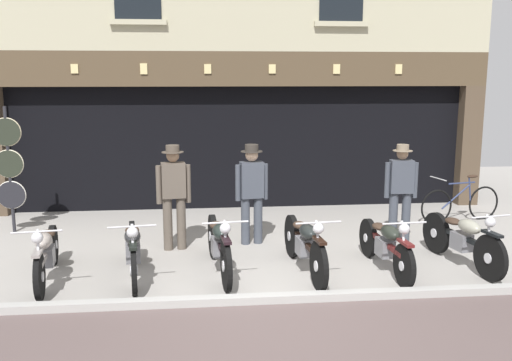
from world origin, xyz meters
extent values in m
cube|color=gray|center=(0.00, 5.00, -0.04)|extent=(22.45, 10.00, 0.08)
cube|color=#A3A19D|center=(0.00, 0.08, 0.01)|extent=(22.45, 0.16, 0.18)
cube|color=black|center=(0.00, 7.30, 1.30)|extent=(9.61, 4.00, 2.60)
cube|color=#4C3D2D|center=(5.00, 5.18, 1.30)|extent=(0.44, 0.36, 2.60)
cube|color=black|center=(0.00, 5.55, 1.43)|extent=(9.19, 0.03, 2.18)
cube|color=#4D3D2A|center=(0.00, 5.12, 2.95)|extent=(10.45, 0.24, 0.70)
cube|color=#DBC684|center=(-3.29, 4.99, 2.95)|extent=(0.14, 0.03, 0.18)
cube|color=#DBC684|center=(-1.95, 4.99, 2.95)|extent=(0.14, 0.03, 0.21)
cube|color=#DBC684|center=(-0.68, 4.99, 2.95)|extent=(0.14, 0.03, 0.19)
cube|color=#DBC684|center=(0.63, 4.99, 2.95)|extent=(0.14, 0.03, 0.18)
cube|color=#DBC684|center=(1.96, 4.99, 2.95)|extent=(0.14, 0.03, 0.20)
cube|color=#DBC684|center=(3.28, 4.99, 2.95)|extent=(0.14, 0.03, 0.20)
cube|color=#AFA98C|center=(-2.02, 4.95, 3.84)|extent=(1.10, 0.12, 0.10)
cube|color=#AFA98C|center=(2.03, 4.95, 3.84)|extent=(1.10, 0.12, 0.10)
cylinder|color=black|center=(-2.94, 0.47, 0.30)|extent=(0.14, 0.60, 0.60)
cylinder|color=silver|center=(-2.94, 0.47, 0.30)|extent=(0.12, 0.14, 0.13)
cylinder|color=black|center=(-3.11, 1.88, 0.30)|extent=(0.15, 0.61, 0.60)
cylinder|color=silver|center=(-3.11, 1.88, 0.30)|extent=(0.13, 0.14, 0.13)
cube|color=gray|center=(-3.03, 1.18, 0.42)|extent=(0.23, 1.30, 0.07)
cube|color=slate|center=(-3.03, 1.18, 0.35)|extent=(0.24, 0.34, 0.26)
ellipsoid|color=#A3978F|center=(-3.01, 1.01, 0.62)|extent=(0.27, 0.48, 0.20)
ellipsoid|color=#38281E|center=(-3.06, 1.43, 0.60)|extent=(0.23, 0.32, 0.10)
cube|color=gray|center=(-2.94, 0.47, 0.62)|extent=(0.14, 0.37, 0.04)
sphere|color=silver|center=(-2.95, 0.53, 0.80)|extent=(0.15, 0.15, 0.15)
cylinder|color=silver|center=(-2.95, 0.53, 0.88)|extent=(0.62, 0.10, 0.02)
cylinder|color=silver|center=(-2.95, 0.51, 0.59)|extent=(0.07, 0.27, 0.61)
cylinder|color=black|center=(-1.76, 0.53, 0.32)|extent=(0.15, 0.65, 0.64)
cylinder|color=silver|center=(-1.76, 0.53, 0.32)|extent=(0.12, 0.15, 0.14)
cylinder|color=black|center=(-1.92, 1.83, 0.32)|extent=(0.16, 0.65, 0.64)
cylinder|color=silver|center=(-1.92, 1.83, 0.32)|extent=(0.13, 0.15, 0.14)
cube|color=black|center=(-1.84, 1.18, 0.44)|extent=(0.22, 1.21, 0.07)
cube|color=slate|center=(-1.84, 1.18, 0.37)|extent=(0.24, 0.34, 0.26)
ellipsoid|color=#242426|center=(-1.82, 1.02, 0.64)|extent=(0.27, 0.48, 0.20)
ellipsoid|color=#38281E|center=(-1.87, 1.41, 0.62)|extent=(0.24, 0.32, 0.10)
cube|color=black|center=(-1.76, 0.53, 0.66)|extent=(0.14, 0.37, 0.04)
sphere|color=silver|center=(-1.77, 0.58, 0.82)|extent=(0.15, 0.15, 0.15)
cylinder|color=silver|center=(-1.77, 0.58, 0.90)|extent=(0.62, 0.10, 0.02)
cylinder|color=silver|center=(-1.76, 0.56, 0.61)|extent=(0.07, 0.25, 0.61)
cylinder|color=black|center=(-0.55, 0.54, 0.34)|extent=(0.14, 0.68, 0.68)
cylinder|color=silver|center=(-0.55, 0.54, 0.34)|extent=(0.11, 0.16, 0.15)
cylinder|color=black|center=(-0.69, 1.97, 0.34)|extent=(0.15, 0.68, 0.68)
cylinder|color=silver|center=(-0.69, 1.97, 0.34)|extent=(0.12, 0.16, 0.15)
cube|color=black|center=(-0.62, 1.25, 0.46)|extent=(0.20, 1.32, 0.07)
cube|color=slate|center=(-0.62, 1.25, 0.39)|extent=(0.23, 0.34, 0.26)
ellipsoid|color=black|center=(-0.61, 1.08, 0.66)|extent=(0.26, 0.48, 0.20)
ellipsoid|color=#38281E|center=(-0.65, 1.51, 0.64)|extent=(0.23, 0.32, 0.10)
cube|color=black|center=(-0.55, 0.54, 0.70)|extent=(0.13, 0.37, 0.04)
sphere|color=silver|center=(-0.56, 0.60, 0.84)|extent=(0.15, 0.15, 0.15)
cylinder|color=silver|center=(-0.56, 0.60, 0.92)|extent=(0.62, 0.08, 0.02)
cylinder|color=silver|center=(-0.56, 0.58, 0.63)|extent=(0.06, 0.24, 0.62)
cylinder|color=black|center=(0.67, 0.43, 0.33)|extent=(0.13, 0.67, 0.67)
cylinder|color=silver|center=(0.67, 0.43, 0.33)|extent=(0.11, 0.16, 0.15)
cylinder|color=black|center=(0.55, 1.87, 0.33)|extent=(0.14, 0.67, 0.67)
cylinder|color=silver|center=(0.55, 1.87, 0.33)|extent=(0.12, 0.16, 0.15)
cube|color=black|center=(0.61, 1.15, 0.45)|extent=(0.19, 1.33, 0.07)
cube|color=slate|center=(0.61, 1.15, 0.38)|extent=(0.23, 0.34, 0.26)
ellipsoid|color=black|center=(0.62, 0.97, 0.65)|extent=(0.26, 0.48, 0.20)
ellipsoid|color=#38281E|center=(0.59, 1.41, 0.63)|extent=(0.23, 0.32, 0.10)
cube|color=black|center=(0.67, 0.43, 0.69)|extent=(0.13, 0.37, 0.04)
sphere|color=silver|center=(0.67, 0.49, 0.83)|extent=(0.15, 0.15, 0.15)
cylinder|color=silver|center=(0.67, 0.49, 0.91)|extent=(0.62, 0.08, 0.02)
cylinder|color=silver|center=(0.67, 0.47, 0.62)|extent=(0.06, 0.29, 0.60)
cylinder|color=black|center=(1.84, 0.40, 0.30)|extent=(0.11, 0.61, 0.61)
cylinder|color=silver|center=(1.84, 0.40, 0.30)|extent=(0.11, 0.14, 0.13)
cylinder|color=black|center=(1.75, 1.75, 0.30)|extent=(0.12, 0.61, 0.61)
cylinder|color=silver|center=(1.75, 1.75, 0.30)|extent=(0.12, 0.14, 0.13)
cube|color=#591919|center=(1.79, 1.08, 0.42)|extent=(0.15, 1.25, 0.07)
cube|color=slate|center=(1.79, 1.08, 0.35)|extent=(0.22, 0.33, 0.26)
ellipsoid|color=#232821|center=(1.80, 0.92, 0.62)|extent=(0.25, 0.47, 0.20)
ellipsoid|color=#38281E|center=(1.78, 1.32, 0.60)|extent=(0.22, 0.31, 0.10)
cube|color=#591919|center=(1.84, 0.40, 0.63)|extent=(0.12, 0.37, 0.04)
sphere|color=silver|center=(1.83, 0.46, 0.80)|extent=(0.15, 0.15, 0.15)
cylinder|color=silver|center=(1.83, 0.46, 0.88)|extent=(0.62, 0.06, 0.02)
cylinder|color=silver|center=(1.83, 0.44, 0.59)|extent=(0.05, 0.26, 0.61)
cylinder|color=black|center=(3.11, 0.52, 0.33)|extent=(0.18, 0.66, 0.66)
cylinder|color=silver|center=(3.11, 0.52, 0.33)|extent=(0.12, 0.16, 0.15)
cylinder|color=black|center=(2.89, 1.82, 0.33)|extent=(0.19, 0.67, 0.66)
cylinder|color=silver|center=(2.89, 1.82, 0.33)|extent=(0.13, 0.16, 0.15)
cube|color=black|center=(3.00, 1.17, 0.45)|extent=(0.27, 1.21, 0.07)
cube|color=slate|center=(3.00, 1.17, 0.38)|extent=(0.25, 0.35, 0.26)
ellipsoid|color=gray|center=(3.03, 1.01, 0.65)|extent=(0.29, 0.49, 0.20)
ellipsoid|color=#38281E|center=(2.96, 1.40, 0.63)|extent=(0.25, 0.33, 0.10)
cube|color=black|center=(3.11, 0.52, 0.68)|extent=(0.16, 0.37, 0.04)
sphere|color=silver|center=(3.10, 0.58, 0.83)|extent=(0.15, 0.15, 0.15)
cylinder|color=silver|center=(3.10, 0.58, 0.91)|extent=(0.62, 0.13, 0.02)
cylinder|color=silver|center=(3.11, 0.56, 0.62)|extent=(0.08, 0.24, 0.62)
cylinder|color=brown|center=(-1.20, 2.45, 0.45)|extent=(0.15, 0.15, 0.89)
cylinder|color=brown|center=(-1.41, 2.42, 0.45)|extent=(0.15, 0.15, 0.89)
cube|color=brown|center=(-1.31, 2.43, 1.16)|extent=(0.41, 0.27, 0.57)
cube|color=silver|center=(-1.32, 2.55, 1.23)|extent=(0.14, 0.04, 0.32)
cube|color=brown|center=(-1.32, 2.56, 1.22)|extent=(0.05, 0.02, 0.30)
cylinder|color=brown|center=(-1.07, 2.46, 1.09)|extent=(0.09, 0.09, 0.62)
cylinder|color=brown|center=(-1.54, 2.40, 1.09)|extent=(0.09, 0.09, 0.62)
sphere|color=#9E7A5B|center=(-1.31, 2.43, 1.56)|extent=(0.21, 0.21, 0.21)
cylinder|color=#4C4238|center=(-1.31, 2.43, 1.62)|extent=(0.35, 0.35, 0.01)
cylinder|color=#4C4238|center=(-1.31, 2.43, 1.67)|extent=(0.22, 0.22, 0.11)
cylinder|color=#3D424C|center=(0.09, 2.65, 0.41)|extent=(0.15, 0.15, 0.82)
cylinder|color=#3D424C|center=(-0.12, 2.62, 0.41)|extent=(0.15, 0.15, 0.82)
cube|color=#3D424C|center=(-0.02, 2.63, 1.10)|extent=(0.41, 0.27, 0.61)
cube|color=silver|center=(-0.03, 2.75, 1.18)|extent=(0.14, 0.04, 0.34)
cube|color=#47234C|center=(-0.04, 2.76, 1.16)|extent=(0.05, 0.02, 0.32)
cylinder|color=#3D424C|center=(0.22, 2.67, 1.06)|extent=(0.09, 0.09, 0.61)
cylinder|color=#3D424C|center=(-0.25, 2.60, 1.06)|extent=(0.09, 0.09, 0.61)
sphere|color=beige|center=(-0.02, 2.63, 1.52)|extent=(0.21, 0.21, 0.21)
cylinder|color=#332D28|center=(-0.02, 2.63, 1.58)|extent=(0.36, 0.36, 0.01)
cylinder|color=#332D28|center=(-0.02, 2.63, 1.64)|extent=(0.22, 0.22, 0.12)
cylinder|color=#3D424C|center=(2.62, 2.46, 0.44)|extent=(0.15, 0.15, 0.89)
cylinder|color=#3D424C|center=(2.40, 2.48, 0.44)|extent=(0.15, 0.15, 0.89)
cube|color=#3D424C|center=(2.51, 2.47, 1.14)|extent=(0.40, 0.25, 0.56)
cube|color=silver|center=(2.52, 2.58, 1.21)|extent=(0.14, 0.03, 0.31)
cube|color=black|center=(2.52, 2.59, 1.20)|extent=(0.05, 0.02, 0.29)
cylinder|color=#3D424C|center=(2.74, 2.45, 1.08)|extent=(0.09, 0.09, 0.60)
cylinder|color=#3D424C|center=(2.28, 2.49, 1.08)|extent=(0.09, 0.09, 0.60)
sphere|color=#9E7A5B|center=(2.51, 2.47, 1.53)|extent=(0.19, 0.19, 0.19)
cylinder|color=#7F705B|center=(2.51, 2.47, 1.58)|extent=(0.33, 0.33, 0.01)
cylinder|color=#7F705B|center=(2.51, 2.47, 1.64)|extent=(0.20, 0.20, 0.11)
cylinder|color=#232328|center=(-4.28, 3.78, 1.15)|extent=(0.06, 0.06, 2.29)
cylinder|color=#23281E|center=(-4.28, 3.76, 1.84)|extent=(0.49, 0.03, 0.49)
torus|color=beige|center=(-4.28, 3.78, 1.84)|extent=(0.52, 0.04, 0.52)
cylinder|color=#23281E|center=(-4.28, 3.76, 1.27)|extent=(0.49, 0.03, 0.49)
torus|color=beige|center=(-4.28, 3.78, 1.27)|extent=(0.52, 0.04, 0.52)
cylinder|color=black|center=(-4.28, 3.76, 0.70)|extent=(0.49, 0.03, 0.49)
torus|color=silver|center=(-4.28, 3.78, 0.70)|extent=(0.52, 0.04, 0.52)
cube|color=silver|center=(1.38, 5.40, 1.59)|extent=(0.68, 0.02, 0.91)
cube|color=#1E3323|center=(1.38, 5.39, 1.95)|extent=(0.68, 0.01, 0.20)
torus|color=black|center=(3.65, 3.58, 0.32)|extent=(0.68, 0.18, 0.69)
torus|color=black|center=(4.72, 3.80, 0.32)|extent=(0.68, 0.18, 0.69)
cylinder|color=navy|center=(4.08, 3.67, 0.50)|extent=(0.63, 0.16, 0.47)
cylinder|color=navy|center=(4.19, 3.69, 0.76)|extent=(0.59, 0.15, 0.03)
cylinder|color=navy|center=(4.38, 3.73, 0.62)|extent=(0.10, 0.05, 0.52)
ellipsoid|color=#332319|center=(4.42, 3.74, 0.88)|extent=(0.26, 0.17, 0.06)
cylinder|color=silver|center=(3.65, 3.58, 0.88)|extent=(0.12, 0.49, 0.02)
camera|label=1|loc=(-0.89, -6.61, 2.84)|focal=39.64mm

